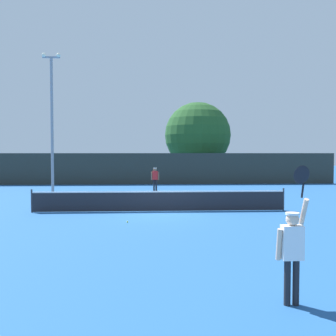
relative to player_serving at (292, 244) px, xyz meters
name	(u,v)px	position (x,y,z in m)	size (l,w,h in m)	color
ground_plane	(160,211)	(-2.07, 11.13, -1.12)	(120.00, 120.00, 0.00)	#235693
tennis_net	(160,201)	(-2.07, 11.13, -0.61)	(11.91, 0.08, 1.07)	#232328
perimeter_fence	(154,169)	(-2.07, 26.43, 0.23)	(31.92, 0.12, 2.71)	#2D332D
player_serving	(292,244)	(0.00, 0.00, 0.00)	(0.68, 0.40, 2.54)	white
player_receiving	(155,177)	(-2.11, 20.49, -0.10)	(0.57, 0.25, 1.67)	red
tennis_ball	(127,222)	(-3.43, 8.31, -1.09)	(0.07, 0.07, 0.07)	#CCE033
light_pole	(52,116)	(-8.71, 17.99, 3.98)	(1.18, 0.28, 9.05)	gray
large_tree	(198,135)	(2.37, 31.47, 3.37)	(6.58, 6.58, 7.79)	brown
parked_car_near	(178,172)	(0.34, 31.38, -0.35)	(2.02, 4.25, 1.69)	black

